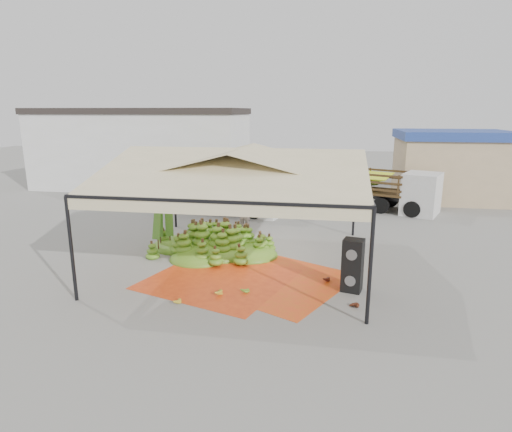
% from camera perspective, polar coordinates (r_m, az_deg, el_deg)
% --- Properties ---
extents(ground, '(90.00, 90.00, 0.00)m').
position_cam_1_polar(ground, '(15.36, -1.71, -6.00)').
color(ground, slate).
rests_on(ground, ground).
extents(canopy_tent, '(8.10, 8.10, 4.00)m').
position_cam_1_polar(canopy_tent, '(14.58, -1.81, 6.29)').
color(canopy_tent, black).
rests_on(canopy_tent, ground).
extents(building_white, '(14.30, 6.30, 5.40)m').
position_cam_1_polar(building_white, '(31.09, -14.87, 8.76)').
color(building_white, silver).
rests_on(building_white, ground).
extents(building_tan, '(6.30, 5.30, 4.10)m').
position_cam_1_polar(building_tan, '(28.23, 24.51, 6.21)').
color(building_tan, tan).
rests_on(building_tan, ground).
extents(tarp_left, '(5.17, 5.05, 0.01)m').
position_cam_1_polar(tarp_left, '(13.81, -4.94, -8.37)').
color(tarp_left, '#DB4814').
rests_on(tarp_left, ground).
extents(tarp_right, '(5.25, 5.34, 0.01)m').
position_cam_1_polar(tarp_right, '(13.64, 2.95, -8.62)').
color(tarp_right, red).
rests_on(tarp_right, ground).
extents(banana_heap, '(6.51, 6.01, 1.13)m').
position_cam_1_polar(banana_heap, '(16.22, -5.47, -2.89)').
color(banana_heap, '#427E1A').
rests_on(banana_heap, ground).
extents(hand_yellow_a, '(0.50, 0.41, 0.23)m').
position_cam_1_polar(hand_yellow_a, '(12.71, -5.36, -9.90)').
color(hand_yellow_a, gold).
rests_on(hand_yellow_a, ground).
extents(hand_yellow_b, '(0.47, 0.39, 0.20)m').
position_cam_1_polar(hand_yellow_b, '(12.34, -10.73, -10.89)').
color(hand_yellow_b, gold).
rests_on(hand_yellow_b, ground).
extents(hand_red_a, '(0.55, 0.50, 0.20)m').
position_cam_1_polar(hand_red_a, '(13.79, 9.11, -8.10)').
color(hand_red_a, '#5D1D15').
rests_on(hand_red_a, ground).
extents(hand_red_b, '(0.55, 0.54, 0.19)m').
position_cam_1_polar(hand_red_b, '(12.12, 12.82, -11.50)').
color(hand_red_b, '#531E13').
rests_on(hand_red_b, ground).
extents(hand_green, '(0.52, 0.52, 0.18)m').
position_cam_1_polar(hand_green, '(12.86, -1.56, -9.64)').
color(hand_green, '#4C7A19').
rests_on(hand_green, ground).
extents(hanging_bunches, '(4.74, 0.24, 0.20)m').
position_cam_1_polar(hanging_bunches, '(13.34, 4.87, 2.57)').
color(hanging_bunches, '#4E7117').
rests_on(hanging_bunches, ground).
extents(speaker_stack, '(0.68, 0.63, 1.60)m').
position_cam_1_polar(speaker_stack, '(12.96, 12.76, -6.43)').
color(speaker_stack, black).
rests_on(speaker_stack, ground).
extents(banana_leaves, '(0.96, 1.36, 3.70)m').
position_cam_1_polar(banana_leaves, '(16.64, -12.23, -4.75)').
color(banana_leaves, '#3A701D').
rests_on(banana_leaves, ground).
extents(vendor, '(0.56, 0.37, 1.51)m').
position_cam_1_polar(vendor, '(19.06, -1.56, 0.30)').
color(vendor, gray).
rests_on(vendor, ground).
extents(truck_left, '(6.77, 3.88, 2.20)m').
position_cam_1_polar(truck_left, '(22.70, -3.45, 4.03)').
color(truck_left, '#493518').
rests_on(truck_left, ground).
extents(truck_right, '(6.56, 4.34, 2.14)m').
position_cam_1_polar(truck_right, '(24.01, 16.51, 3.92)').
color(truck_right, '#483418').
rests_on(truck_right, ground).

